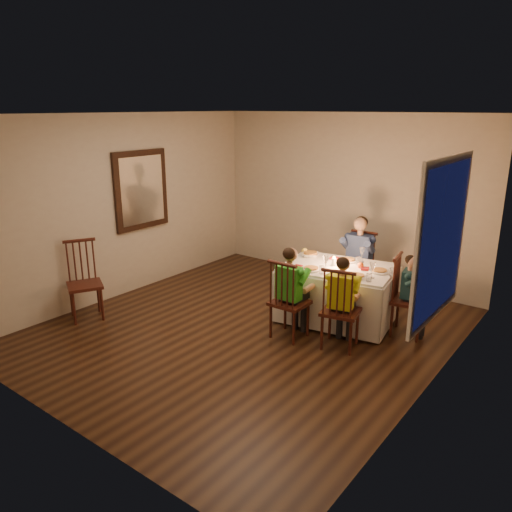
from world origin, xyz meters
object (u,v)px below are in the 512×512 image
Objects in this scene: dining_table at (338,282)px; chair_adult at (356,300)px; chair_extra at (88,318)px; serving_bowl at (310,255)px; chair_near_right at (339,346)px; child_green at (289,336)px; chair_end at (406,334)px; child_teal at (406,334)px; child_yellow at (339,346)px; adult at (356,300)px; chair_near_left at (289,336)px.

dining_table is 1.56× the size of chair_adult.
serving_bowl reaches higher than chair_extra.
chair_adult is at bearing -83.27° from chair_near_right.
chair_end is at bearing -140.18° from child_green.
chair_end is 0.00m from child_teal.
dining_table is 0.93m from child_yellow.
adult reaches higher than chair_adult.
chair_near_left is (-0.21, -0.80, -0.52)m from dining_table.
chair_adult is 1.57m from child_green.
chair_end is (0.90, 0.13, -0.52)m from dining_table.
chair_extra is 0.92× the size of child_green.
chair_extra is at bearing -153.05° from dining_table.
child_green is 0.62m from child_yellow.
serving_bowl is (-0.90, 0.80, 0.76)m from chair_near_right.
child_yellow is (0.40, -0.67, -0.52)m from dining_table.
child_teal is at bearing -0.00° from chair_end.
dining_table is at bearing -86.10° from adult.
child_green reaches higher than chair_near_right.
chair_near_left is 0.81× the size of adult.
chair_adult and chair_near_right have the same top height.
dining_table is 0.57m from serving_bowl.
chair_end is 1.44m from child_green.
chair_near_right is at bearing -167.81° from chair_near_left.
chair_near_right is 0.00m from child_yellow.
chair_near_left is at bearing -36.67° from chair_extra.
serving_bowl is at bearing -126.17° from chair_adult.
chair_near_right is 0.81× the size of adult.
dining_table is 0.98m from child_green.
child_yellow reaches higher than chair_near_left.
child_yellow is 0.94m from child_teal.
dining_table reaches higher than chair_near_right.
child_teal is 4.28× the size of serving_bowl.
serving_bowl reaches higher than adult.
child_teal is at bearing -0.35° from serving_bowl.
chair_adult is 1.00× the size of chair_end.
dining_table is 0.93m from chair_near_right.
child_green reaches higher than child_yellow.
adult is (-0.50, 1.44, 0.00)m from chair_near_right.
chair_near_left and chair_end have the same top height.
child_green is (2.42, 1.15, 0.00)m from chair_extra.
chair_end is at bearing -31.55° from chair_extra.
serving_bowl is (-0.90, 0.80, 0.76)m from child_yellow.
adult is (-1.00, 0.64, 0.00)m from chair_end.
child_teal is at bearing -140.18° from child_green.
chair_near_left is 1.44m from chair_end.
serving_bowl reaches higher than child_yellow.
dining_table reaches higher than adult.
chair_adult is at bearing 88.02° from dining_table.
chair_near_right is at bearing -74.44° from chair_adult.
adult is 1.07m from serving_bowl.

